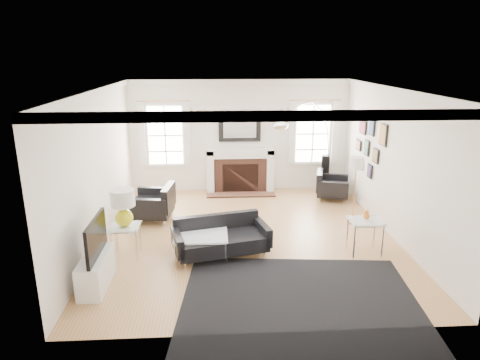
{
  "coord_description": "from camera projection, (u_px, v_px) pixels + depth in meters",
  "views": [
    {
      "loc": [
        -0.63,
        -7.6,
        3.39
      ],
      "look_at": [
        -0.15,
        0.3,
        1.05
      ],
      "focal_mm": 32.0,
      "sensor_mm": 36.0,
      "label": 1
    }
  ],
  "objects": [
    {
      "name": "nesting_table",
      "position": [
        365.0,
        227.0,
        7.41
      ],
      "size": [
        0.57,
        0.48,
        0.63
      ],
      "color": "silver",
      "rests_on": "floor"
    },
    {
      "name": "ceiling",
      "position": [
        250.0,
        89.0,
        7.48
      ],
      "size": [
        5.5,
        6.0,
        0.02
      ],
      "primitive_type": "cube",
      "color": "white",
      "rests_on": "back_wall"
    },
    {
      "name": "stick_floor_lamp",
      "position": [
        356.0,
        166.0,
        8.57
      ],
      "size": [
        0.29,
        0.29,
        1.42
      ],
      "color": "#B6773F",
      "rests_on": "floor"
    },
    {
      "name": "crown_molding",
      "position": [
        250.0,
        92.0,
        7.5
      ],
      "size": [
        5.5,
        6.0,
        0.12
      ],
      "primitive_type": "cube",
      "color": "white",
      "rests_on": "back_wall"
    },
    {
      "name": "area_rug",
      "position": [
        301.0,
        305.0,
        5.99
      ],
      "size": [
        3.59,
        3.09,
        0.01
      ],
      "primitive_type": "cube",
      "rotation": [
        0.0,
        0.0,
        -0.09
      ],
      "color": "black",
      "rests_on": "floor"
    },
    {
      "name": "side_table_left",
      "position": [
        125.0,
        232.0,
        7.38
      ],
      "size": [
        0.5,
        0.5,
        0.55
      ],
      "color": "silver",
      "rests_on": "floor"
    },
    {
      "name": "left_wall",
      "position": [
        98.0,
        169.0,
        7.72
      ],
      "size": [
        0.04,
        6.0,
        2.8
      ],
      "primitive_type": "cube",
      "color": "white",
      "rests_on": "floor"
    },
    {
      "name": "floor",
      "position": [
        249.0,
        236.0,
        8.27
      ],
      "size": [
        6.0,
        6.0,
        0.0
      ],
      "primitive_type": "plane",
      "color": "#AA7A47",
      "rests_on": "ground"
    },
    {
      "name": "fireplace",
      "position": [
        240.0,
        171.0,
        10.79
      ],
      "size": [
        1.7,
        0.69,
        1.11
      ],
      "color": "white",
      "rests_on": "floor"
    },
    {
      "name": "coffee_table",
      "position": [
        201.0,
        234.0,
        7.45
      ],
      "size": [
        0.92,
        0.92,
        0.41
      ],
      "color": "silver",
      "rests_on": "floor"
    },
    {
      "name": "mantel_mirror",
      "position": [
        240.0,
        127.0,
        10.63
      ],
      "size": [
        1.05,
        0.07,
        0.75
      ],
      "color": "black",
      "rests_on": "back_wall"
    },
    {
      "name": "gourd_lamp",
      "position": [
        123.0,
        205.0,
        7.24
      ],
      "size": [
        0.41,
        0.41,
        0.66
      ],
      "color": "yellow",
      "rests_on": "side_table_left"
    },
    {
      "name": "orange_vase",
      "position": [
        367.0,
        215.0,
        7.35
      ],
      "size": [
        0.11,
        0.11,
        0.18
      ],
      "color": "orange",
      "rests_on": "nesting_table"
    },
    {
      "name": "window_left",
      "position": [
        165.0,
        135.0,
        10.57
      ],
      "size": [
        1.24,
        0.15,
        1.62
      ],
      "color": "white",
      "rests_on": "back_wall"
    },
    {
      "name": "speaker_tower",
      "position": [
        325.0,
        174.0,
        10.8
      ],
      "size": [
        0.23,
        0.23,
        0.96
      ],
      "primitive_type": "cube",
      "rotation": [
        0.0,
        0.0,
        -0.2
      ],
      "color": "black",
      "rests_on": "floor"
    },
    {
      "name": "back_wall",
      "position": [
        240.0,
        136.0,
        10.75
      ],
      "size": [
        5.5,
        0.04,
        2.8
      ],
      "primitive_type": "cube",
      "color": "white",
      "rests_on": "floor"
    },
    {
      "name": "arc_floor_lamp",
      "position": [
        306.0,
        147.0,
        9.94
      ],
      "size": [
        1.72,
        1.59,
        2.43
      ],
      "color": "white",
      "rests_on": "floor"
    },
    {
      "name": "sofa",
      "position": [
        220.0,
        238.0,
        7.48
      ],
      "size": [
        1.77,
        1.12,
        0.54
      ],
      "color": "black",
      "rests_on": "floor"
    },
    {
      "name": "front_wall",
      "position": [
        270.0,
        231.0,
        5.01
      ],
      "size": [
        5.5,
        0.04,
        2.8
      ],
      "primitive_type": "cube",
      "color": "white",
      "rests_on": "floor"
    },
    {
      "name": "gallery_wall",
      "position": [
        370.0,
        143.0,
        9.24
      ],
      "size": [
        0.04,
        1.73,
        1.29
      ],
      "color": "black",
      "rests_on": "right_wall"
    },
    {
      "name": "armchair_right",
      "position": [
        330.0,
        187.0,
        10.33
      ],
      "size": [
        0.93,
        0.99,
        0.56
      ],
      "color": "black",
      "rests_on": "floor"
    },
    {
      "name": "armchair_left",
      "position": [
        155.0,
        204.0,
        9.0
      ],
      "size": [
        0.93,
        1.02,
        0.62
      ],
      "color": "black",
      "rests_on": "floor"
    },
    {
      "name": "right_wall",
      "position": [
        395.0,
        164.0,
        8.04
      ],
      "size": [
        0.04,
        6.0,
        2.8
      ],
      "primitive_type": "cube",
      "color": "white",
      "rests_on": "floor"
    },
    {
      "name": "tv_unit",
      "position": [
        96.0,
        266.0,
        6.41
      ],
      "size": [
        0.35,
        1.0,
        1.09
      ],
      "color": "white",
      "rests_on": "floor"
    },
    {
      "name": "window_right",
      "position": [
        313.0,
        133.0,
        10.79
      ],
      "size": [
        1.24,
        0.15,
        1.62
      ],
      "color": "white",
      "rests_on": "back_wall"
    }
  ]
}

